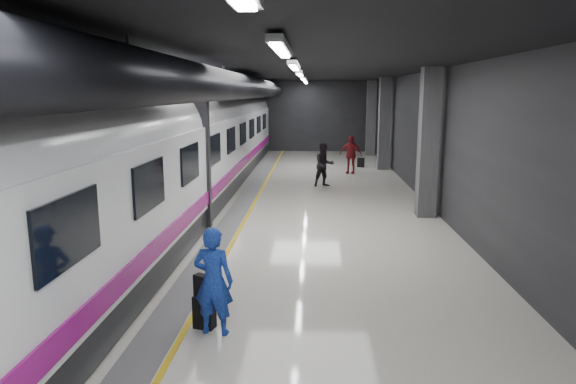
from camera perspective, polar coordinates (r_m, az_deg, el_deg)
name	(u,v)px	position (r m, az deg, el deg)	size (l,w,h in m)	color
ground	(274,231)	(14.23, -1.61, -4.33)	(40.00, 40.00, 0.00)	beige
platform_hall	(265,101)	(14.71, -2.52, 10.11)	(10.02, 40.02, 4.51)	black
train	(154,156)	(14.46, -14.62, 3.92)	(3.05, 38.00, 4.05)	black
traveler_main	(213,281)	(8.18, -8.28, -9.76)	(0.63, 0.42, 1.74)	blue
suitcase_main	(204,312)	(8.61, -9.27, -13.01)	(0.33, 0.21, 0.54)	black
shoulder_bag	(202,286)	(8.42, -9.48, -10.26)	(0.27, 0.15, 0.36)	black
traveler_far_a	(324,165)	(20.88, 4.03, 3.02)	(0.86, 0.67, 1.76)	black
traveler_far_b	(351,154)	(24.47, 6.97, 4.17)	(1.06, 0.44, 1.80)	maroon
suitcase_far	(361,163)	(26.68, 8.09, 3.26)	(0.32, 0.21, 0.48)	black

